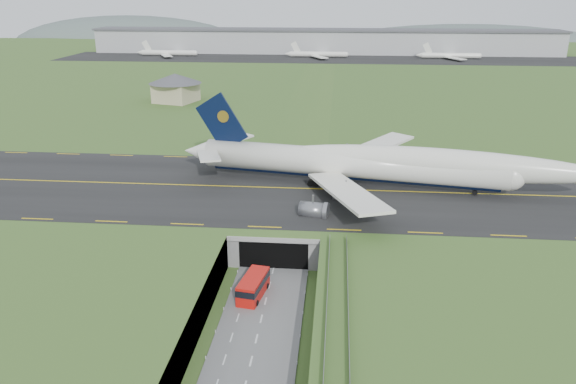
# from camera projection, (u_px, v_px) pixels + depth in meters

# --- Properties ---
(ground) EXTENTS (900.00, 900.00, 0.00)m
(ground) POSITION_uv_depth(u_px,v_px,m) (268.00, 292.00, 89.88)
(ground) COLOR #345C24
(ground) RESTS_ON ground
(airfield_deck) EXTENTS (800.00, 800.00, 6.00)m
(airfield_deck) POSITION_uv_depth(u_px,v_px,m) (268.00, 276.00, 88.85)
(airfield_deck) COLOR gray
(airfield_deck) RESTS_ON ground
(trench_road) EXTENTS (12.00, 75.00, 0.20)m
(trench_road) POSITION_uv_depth(u_px,v_px,m) (262.00, 318.00, 82.82)
(trench_road) COLOR slate
(trench_road) RESTS_ON ground
(taxiway) EXTENTS (800.00, 44.00, 0.18)m
(taxiway) POSITION_uv_depth(u_px,v_px,m) (287.00, 188.00, 118.71)
(taxiway) COLOR black
(taxiway) RESTS_ON airfield_deck
(tunnel_portal) EXTENTS (17.00, 22.30, 6.00)m
(tunnel_portal) POSITION_uv_depth(u_px,v_px,m) (279.00, 231.00, 104.39)
(tunnel_portal) COLOR gray
(tunnel_portal) RESTS_ON ground
(guideway) EXTENTS (3.00, 53.00, 7.05)m
(guideway) POSITION_uv_depth(u_px,v_px,m) (337.00, 337.00, 69.24)
(guideway) COLOR #A8A8A3
(guideway) RESTS_ON ground
(jumbo_jet) EXTENTS (88.48, 57.36, 19.27)m
(jumbo_jet) POSITION_uv_depth(u_px,v_px,m) (380.00, 164.00, 117.66)
(jumbo_jet) COLOR white
(jumbo_jet) RESTS_ON ground
(shuttle_tram) EXTENTS (4.45, 8.64, 3.34)m
(shuttle_tram) POSITION_uv_depth(u_px,v_px,m) (253.00, 286.00, 88.08)
(shuttle_tram) COLOR red
(shuttle_tram) RESTS_ON ground
(service_building) EXTENTS (24.04, 24.04, 10.57)m
(service_building) POSITION_uv_depth(u_px,v_px,m) (175.00, 85.00, 207.83)
(service_building) COLOR #BCAF88
(service_building) RESTS_ON ground
(cargo_terminal) EXTENTS (320.00, 67.00, 15.60)m
(cargo_terminal) POSITION_uv_depth(u_px,v_px,m) (324.00, 41.00, 365.54)
(cargo_terminal) COLOR #B2B2B2
(cargo_terminal) RESTS_ON ground
(distant_hills) EXTENTS (700.00, 91.00, 60.00)m
(distant_hills) POSITION_uv_depth(u_px,v_px,m) (402.00, 50.00, 488.55)
(distant_hills) COLOR #4E5E5B
(distant_hills) RESTS_ON ground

